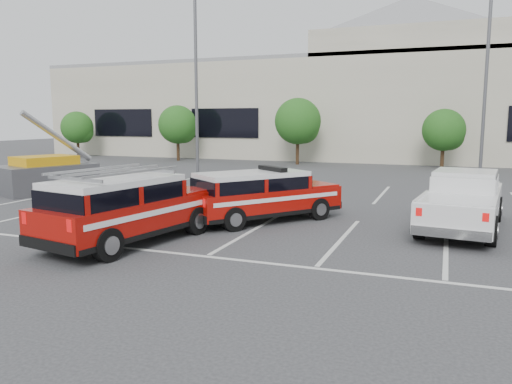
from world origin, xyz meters
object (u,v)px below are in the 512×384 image
(tree_mid_right, at_px, (445,131))
(fire_chief_suv, at_px, (262,199))
(tree_mid_left, at_px, (299,123))
(light_pole_mid, at_px, (486,83))
(white_pickup, at_px, (462,206))
(tree_far_left, at_px, (78,129))
(ladder_suv, at_px, (127,213))
(convention_building, at_px, (387,103))
(light_pole_left, at_px, (196,85))
(tree_left, at_px, (179,126))
(utility_rig, at_px, (42,176))

(tree_mid_right, height_order, fire_chief_suv, tree_mid_right)
(tree_mid_left, relative_size, tree_mid_right, 1.21)
(light_pole_mid, bearing_deg, tree_mid_left, 153.08)
(white_pickup, bearing_deg, tree_far_left, 154.31)
(ladder_suv, bearing_deg, tree_mid_right, 83.23)
(light_pole_mid, bearing_deg, fire_chief_suv, -116.82)
(convention_building, distance_m, tree_mid_right, 11.20)
(tree_mid_right, relative_size, light_pole_left, 0.39)
(tree_left, bearing_deg, tree_far_left, -180.00)
(convention_building, bearing_deg, ladder_suv, -94.61)
(tree_mid_left, bearing_deg, light_pole_left, -107.10)
(fire_chief_suv, bearing_deg, tree_far_left, 177.51)
(convention_building, distance_m, fire_chief_suv, 30.48)
(white_pickup, bearing_deg, fire_chief_suv, -163.87)
(tree_mid_left, xyz_separation_m, utility_rig, (-7.03, -17.74, -2.30))
(light_pole_left, xyz_separation_m, fire_chief_suv, (7.75, -10.34, -4.46))
(light_pole_left, bearing_deg, tree_mid_right, 37.50)
(tree_left, bearing_deg, light_pole_mid, -15.43)
(light_pole_mid, bearing_deg, utility_rig, -148.31)
(convention_building, xyz_separation_m, tree_far_left, (-25.09, -9.82, -2.22))
(white_pickup, xyz_separation_m, utility_rig, (-17.75, 1.63, 0.05))
(white_pickup, bearing_deg, utility_rig, -178.70)
(tree_far_left, height_order, ladder_suv, tree_far_left)
(fire_chief_suv, distance_m, utility_rig, 11.99)
(fire_chief_suv, bearing_deg, white_pickup, 46.69)
(tree_far_left, xyz_separation_m, light_pole_left, (16.91, -10.05, 2.68))
(tree_mid_right, relative_size, white_pickup, 0.68)
(tree_mid_left, xyz_separation_m, ladder_suv, (2.33, -24.41, -2.23))
(tree_left, distance_m, tree_mid_left, 10.00)
(tree_mid_right, distance_m, light_pole_mid, 6.88)
(tree_mid_right, height_order, utility_rig, tree_mid_right)
(light_pole_left, relative_size, white_pickup, 1.75)
(tree_mid_left, xyz_separation_m, white_pickup, (10.72, -19.37, -2.35))
(tree_far_left, distance_m, fire_chief_suv, 32.05)
(convention_building, relative_size, tree_mid_left, 12.38)
(tree_mid_left, relative_size, ladder_suv, 0.90)
(tree_far_left, distance_m, white_pickup, 36.36)
(tree_left, height_order, light_pole_mid, light_pole_mid)
(convention_building, height_order, tree_left, convention_building)
(tree_far_left, distance_m, ladder_suv, 33.12)
(light_pole_left, bearing_deg, tree_left, 124.52)
(white_pickup, height_order, utility_rig, utility_rig)
(tree_mid_left, relative_size, fire_chief_suv, 0.95)
(fire_chief_suv, height_order, white_pickup, fire_chief_suv)
(tree_mid_left, relative_size, light_pole_left, 0.47)
(tree_mid_left, distance_m, tree_mid_right, 10.01)
(convention_building, height_order, light_pole_mid, convention_building)
(tree_left, bearing_deg, utility_rig, -80.51)
(tree_far_left, relative_size, fire_chief_suv, 0.78)
(tree_far_left, distance_m, tree_left, 10.00)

